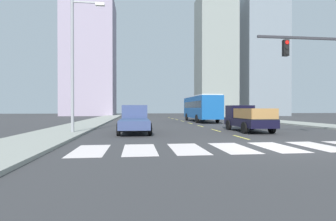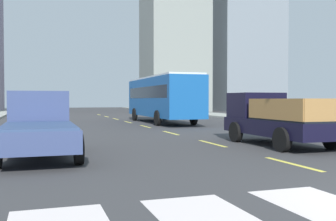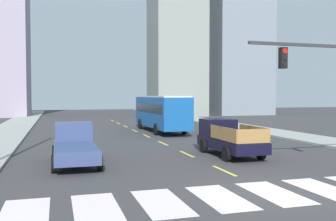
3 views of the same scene
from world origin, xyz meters
TOP-DOWN VIEW (x-y plane):
  - ground_plane at (0.00, 0.00)m, footprint 160.00×160.00m
  - sidewalk_right at (11.41, 18.00)m, footprint 3.68×110.00m
  - sidewalk_left at (-11.41, 18.00)m, footprint 3.68×110.00m
  - crosswalk_stripe_0 at (-8.06, 0.00)m, footprint 1.36×3.22m
  - crosswalk_stripe_1 at (-6.04, 0.00)m, footprint 1.36×3.22m
  - crosswalk_stripe_2 at (-4.03, 0.00)m, footprint 1.36×3.22m
  - crosswalk_stripe_3 at (-2.01, 0.00)m, footprint 1.36×3.22m
  - crosswalk_stripe_4 at (0.00, 0.00)m, footprint 1.36×3.22m
  - crosswalk_stripe_5 at (2.01, 0.00)m, footprint 1.36×3.22m
  - lane_dash_0 at (0.00, 4.00)m, footprint 0.16×2.40m
  - lane_dash_1 at (0.00, 9.00)m, footprint 0.16×2.40m
  - lane_dash_2 at (0.00, 14.00)m, footprint 0.16×2.40m
  - lane_dash_3 at (0.00, 19.00)m, footprint 0.16×2.40m
  - lane_dash_4 at (0.00, 24.00)m, footprint 0.16×2.40m
  - lane_dash_5 at (0.00, 29.00)m, footprint 0.16×2.40m
  - lane_dash_6 at (0.00, 34.00)m, footprint 0.16×2.40m
  - lane_dash_7 at (0.00, 39.00)m, footprint 0.16×2.40m
  - pickup_stakebed at (2.09, 8.08)m, footprint 2.18×5.20m
  - pickup_dark at (-6.30, 7.71)m, footprint 2.18×5.20m
  - city_bus at (2.16, 22.35)m, footprint 2.72×10.80m
  - streetlight_left at (-10.23, 7.11)m, footprint 2.20×0.28m
  - tower_tall_centre at (23.82, 50.88)m, footprint 10.04×11.84m
  - block_mid_left at (-17.42, 55.24)m, footprint 11.86×11.79m
  - block_mid_right at (12.05, 48.18)m, footprint 8.39×7.79m

SIDE VIEW (x-z plane):
  - ground_plane at x=0.00m, z-range 0.00..0.00m
  - lane_dash_0 at x=0.00m, z-range 0.00..0.01m
  - lane_dash_1 at x=0.00m, z-range 0.00..0.01m
  - lane_dash_2 at x=0.00m, z-range 0.00..0.01m
  - lane_dash_3 at x=0.00m, z-range 0.00..0.01m
  - lane_dash_4 at x=0.00m, z-range 0.00..0.01m
  - lane_dash_5 at x=0.00m, z-range 0.00..0.01m
  - lane_dash_6 at x=0.00m, z-range 0.00..0.01m
  - lane_dash_7 at x=0.00m, z-range 0.00..0.01m
  - crosswalk_stripe_0 at x=-8.06m, z-range 0.00..0.01m
  - crosswalk_stripe_1 at x=-6.04m, z-range 0.00..0.01m
  - crosswalk_stripe_2 at x=-4.03m, z-range 0.00..0.01m
  - crosswalk_stripe_3 at x=-2.01m, z-range 0.00..0.01m
  - crosswalk_stripe_4 at x=0.00m, z-range 0.00..0.01m
  - crosswalk_stripe_5 at x=2.01m, z-range 0.00..0.01m
  - sidewalk_right at x=11.41m, z-range 0.00..0.15m
  - sidewalk_left at x=-11.41m, z-range 0.00..0.15m
  - pickup_dark at x=-6.30m, z-range -0.06..1.90m
  - pickup_stakebed at x=2.09m, z-range -0.04..1.92m
  - city_bus at x=2.16m, z-range 0.29..3.61m
  - streetlight_left at x=-10.23m, z-range 0.47..9.47m
  - block_mid_right at x=12.05m, z-range 0.00..27.40m
  - block_mid_left at x=-17.42m, z-range 0.00..27.84m
  - tower_tall_centre at x=23.82m, z-range 0.00..53.93m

